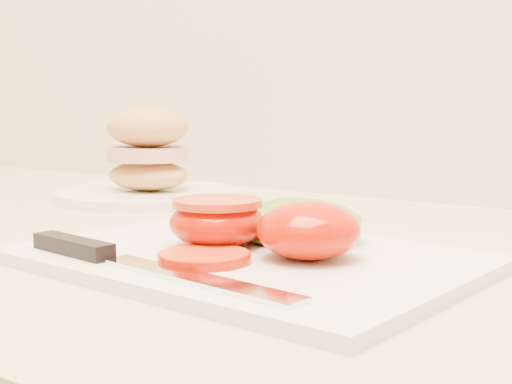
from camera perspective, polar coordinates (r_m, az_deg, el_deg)
The scene contains 7 objects.
cutting_board at distance 0.54m, azimuth -0.62°, elevation -5.34°, with size 0.33×0.24×0.01m, color silver.
tomato_half_dome at distance 0.52m, azimuth 4.22°, elevation -3.08°, with size 0.08×0.08×0.04m, color #BC0E00.
tomato_half_cut at distance 0.56m, azimuth -3.11°, elevation -2.29°, with size 0.08×0.08×0.04m.
tomato_slice_0 at distance 0.51m, azimuth -4.16°, elevation -5.22°, with size 0.06×0.06×0.01m, color #D94510.
lettuce_leaf_0 at distance 0.60m, azimuth 2.62°, elevation -2.37°, with size 0.14×0.09×0.03m, color olive.
knife at distance 0.51m, azimuth -11.10°, elevation -5.17°, with size 0.26×0.04×0.01m.
sandwich_plate at distance 0.92m, azimuth -8.62°, elevation 2.01°, with size 0.24×0.24×0.12m.
Camera 1 is at (-0.05, 1.17, 1.05)m, focal length 50.00 mm.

